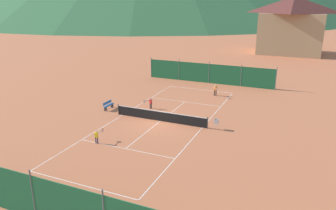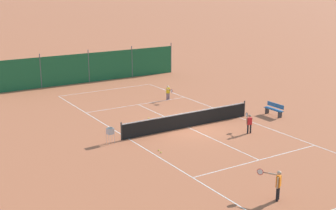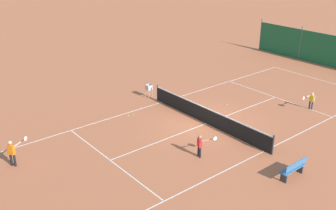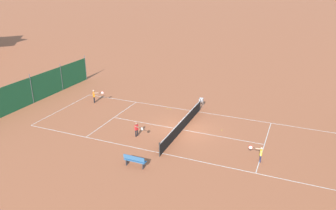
{
  "view_description": "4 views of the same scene",
  "coord_description": "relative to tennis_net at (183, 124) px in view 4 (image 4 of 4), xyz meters",
  "views": [
    {
      "loc": [
        12.03,
        -25.93,
        11.06
      ],
      "look_at": [
        -0.0,
        1.77,
        1.04
      ],
      "focal_mm": 35.0,
      "sensor_mm": 36.0,
      "label": 1
    },
    {
      "loc": [
        15.62,
        22.68,
        8.83
      ],
      "look_at": [
        0.35,
        -1.75,
        1.08
      ],
      "focal_mm": 50.0,
      "sensor_mm": 36.0,
      "label": 2
    },
    {
      "loc": [
        -14.27,
        14.52,
        9.69
      ],
      "look_at": [
        1.27,
        1.8,
        1.21
      ],
      "focal_mm": 42.0,
      "sensor_mm": 36.0,
      "label": 3
    },
    {
      "loc": [
        -22.37,
        -8.11,
        11.45
      ],
      "look_at": [
        1.27,
        1.82,
        1.41
      ],
      "focal_mm": 35.0,
      "sensor_mm": 36.0,
      "label": 4
    }
  ],
  "objects": [
    {
      "name": "ground_plane",
      "position": [
        0.0,
        0.0,
        -0.5
      ],
      "size": [
        600.0,
        600.0,
        0.0
      ],
      "primitive_type": "plane",
      "color": "#B7603D"
    },
    {
      "name": "court_line_markings",
      "position": [
        0.0,
        0.0,
        -0.5
      ],
      "size": [
        8.25,
        23.85,
        0.01
      ],
      "color": "white",
      "rests_on": "ground"
    },
    {
      "name": "tennis_net",
      "position": [
        0.0,
        0.0,
        0.0
      ],
      "size": [
        9.18,
        0.08,
        1.06
      ],
      "color": "#2D2D2D",
      "rests_on": "ground"
    },
    {
      "name": "windscreen_fence_far",
      "position": [
        -0.0,
        15.5,
        0.81
      ],
      "size": [
        17.28,
        0.08,
        2.9
      ],
      "color": "#1E6038",
      "rests_on": "ground"
    },
    {
      "name": "player_far_service",
      "position": [
        -2.58,
        -6.39,
        0.14
      ],
      "size": [
        0.37,
        0.94,
        1.09
      ],
      "color": "#23284C",
      "rests_on": "ground"
    },
    {
      "name": "player_near_service",
      "position": [
        2.44,
        10.08,
        0.26
      ],
      "size": [
        0.56,
        1.08,
        1.3
      ],
      "color": "black",
      "rests_on": "ground"
    },
    {
      "name": "player_near_baseline",
      "position": [
        -2.46,
        2.83,
        0.18
      ],
      "size": [
        0.61,
        0.92,
        1.15
      ],
      "color": "black",
      "rests_on": "ground"
    },
    {
      "name": "tennis_ball_alley_right",
      "position": [
        3.62,
        2.56,
        -0.47
      ],
      "size": [
        0.07,
        0.07,
        0.07
      ],
      "primitive_type": "sphere",
      "color": "#CCE033",
      "rests_on": "ground"
    },
    {
      "name": "tennis_ball_far_corner",
      "position": [
        3.68,
        2.9,
        -0.47
      ],
      "size": [
        0.07,
        0.07,
        0.07
      ],
      "primitive_type": "sphere",
      "color": "#CCE033",
      "rests_on": "ground"
    },
    {
      "name": "tennis_ball_alley_left",
      "position": [
        1.11,
        -2.92,
        -0.47
      ],
      "size": [
        0.07,
        0.07,
        0.07
      ],
      "primitive_type": "sphere",
      "color": "#CCE033",
      "rests_on": "ground"
    },
    {
      "name": "ball_hopper",
      "position": [
        5.3,
        0.13,
        0.16
      ],
      "size": [
        0.36,
        0.36,
        0.89
      ],
      "color": "#B7B7BC",
      "rests_on": "ground"
    },
    {
      "name": "courtside_bench",
      "position": [
        -6.34,
        0.93,
        -0.05
      ],
      "size": [
        0.36,
        1.5,
        0.84
      ],
      "color": "#336699",
      "rests_on": "ground"
    }
  ]
}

